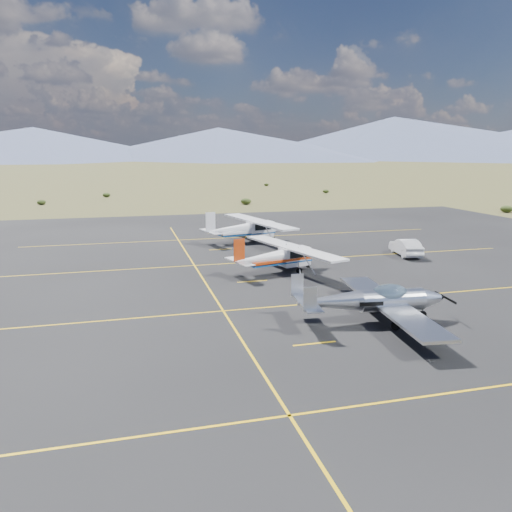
{
  "coord_description": "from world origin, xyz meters",
  "views": [
    {
      "loc": [
        -10.76,
        -22.81,
        8.34
      ],
      "look_at": [
        -2.65,
        7.87,
        1.6
      ],
      "focal_mm": 35.0,
      "sensor_mm": 36.0,
      "label": 1
    }
  ],
  "objects_px": {
    "aircraft_cessna": "(280,256)",
    "aircraft_plain": "(247,228)",
    "aircraft_low_wing": "(375,301)",
    "sedan": "(406,247)"
  },
  "relations": [
    {
      "from": "aircraft_low_wing",
      "to": "aircraft_cessna",
      "type": "height_order",
      "value": "aircraft_cessna"
    },
    {
      "from": "aircraft_plain",
      "to": "sedan",
      "type": "height_order",
      "value": "aircraft_plain"
    },
    {
      "from": "aircraft_plain",
      "to": "aircraft_cessna",
      "type": "bearing_deg",
      "value": -105.55
    },
    {
      "from": "sedan",
      "to": "aircraft_cessna",
      "type": "bearing_deg",
      "value": 24.2
    },
    {
      "from": "aircraft_low_wing",
      "to": "aircraft_cessna",
      "type": "xyz_separation_m",
      "value": [
        -1.46,
        10.92,
        0.1
      ]
    },
    {
      "from": "aircraft_cessna",
      "to": "aircraft_plain",
      "type": "height_order",
      "value": "aircraft_plain"
    },
    {
      "from": "aircraft_low_wing",
      "to": "sedan",
      "type": "bearing_deg",
      "value": 59.68
    },
    {
      "from": "aircraft_cessna",
      "to": "aircraft_plain",
      "type": "bearing_deg",
      "value": 71.76
    },
    {
      "from": "aircraft_cessna",
      "to": "aircraft_plain",
      "type": "relative_size",
      "value": 0.89
    },
    {
      "from": "aircraft_low_wing",
      "to": "sedan",
      "type": "height_order",
      "value": "aircraft_low_wing"
    }
  ]
}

